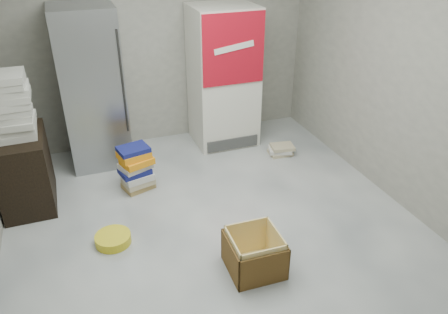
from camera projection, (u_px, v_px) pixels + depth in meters
ground at (226, 246)px, 4.12m from camera, size 5.00×5.00×0.00m
room_shell at (227, 58)px, 3.26m from camera, size 4.04×5.04×2.82m
steel_fridge at (92, 89)px, 5.14m from camera, size 0.70×0.72×1.90m
coke_cooler at (223, 77)px, 5.66m from camera, size 0.80×0.73×1.80m
wood_shelf at (25, 171)px, 4.56m from camera, size 0.50×0.80×0.80m
supply_box_stack at (9, 106)px, 4.21m from camera, size 0.44×0.44×0.65m
phonebook_stack_main at (136, 168)px, 4.87m from camera, size 0.41×0.37×0.53m
phonebook_stack_side at (281, 150)px, 5.68m from camera, size 0.36×0.30×0.13m
cardboard_box at (254, 255)px, 3.79m from camera, size 0.47×0.47×0.37m
bucket_lid at (113, 239)px, 4.14m from camera, size 0.41×0.41×0.09m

